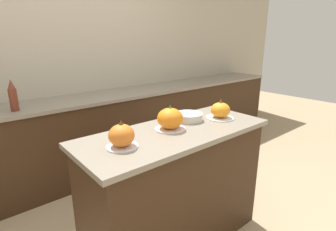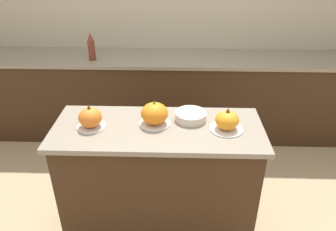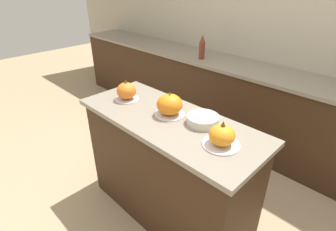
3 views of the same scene
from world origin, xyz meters
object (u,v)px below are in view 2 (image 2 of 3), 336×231
(pumpkin_cake_right, at_px, (227,121))
(bottle_tall, at_px, (91,47))
(pumpkin_cake_left, at_px, (90,118))
(pumpkin_cake_center, at_px, (155,114))
(mixing_bowl, at_px, (191,116))

(pumpkin_cake_right, distance_m, bottle_tall, 1.79)
(pumpkin_cake_right, height_order, bottle_tall, bottle_tall)
(pumpkin_cake_left, bearing_deg, pumpkin_cake_center, 7.74)
(pumpkin_cake_center, relative_size, pumpkin_cake_right, 0.98)
(pumpkin_cake_center, xyz_separation_m, mixing_bowl, (0.24, 0.07, -0.05))
(pumpkin_cake_left, distance_m, mixing_bowl, 0.68)
(pumpkin_cake_left, relative_size, bottle_tall, 0.68)
(bottle_tall, xyz_separation_m, mixing_bowl, (0.96, -1.21, -0.10))
(pumpkin_cake_center, height_order, pumpkin_cake_right, pumpkin_cake_center)
(pumpkin_cake_left, distance_m, bottle_tall, 1.36)
(pumpkin_cake_center, distance_m, bottle_tall, 1.46)
(pumpkin_cake_left, xyz_separation_m, pumpkin_cake_right, (0.89, 0.00, -0.01))
(pumpkin_cake_left, height_order, mixing_bowl, pumpkin_cake_left)
(pumpkin_cake_center, bearing_deg, pumpkin_cake_left, -172.26)
(pumpkin_cake_left, bearing_deg, pumpkin_cake_right, 0.09)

